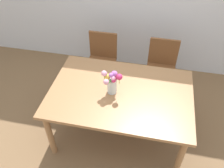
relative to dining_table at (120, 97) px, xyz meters
The scene contains 5 objects.
ground_plane 0.67m from the dining_table, ahead, with size 12.00×12.00×0.00m, color brown.
dining_table is the anchor object (origin of this frame).
chair_left 1.02m from the dining_table, 116.57° to the left, with size 0.42×0.42×0.90m.
chair_right 1.02m from the dining_table, 63.43° to the left, with size 0.42×0.42×0.90m.
flower_vase 0.27m from the dining_table, 164.42° to the right, with size 0.24×0.21×0.31m.
Camera 1 is at (0.30, -1.92, 2.65)m, focal length 37.79 mm.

